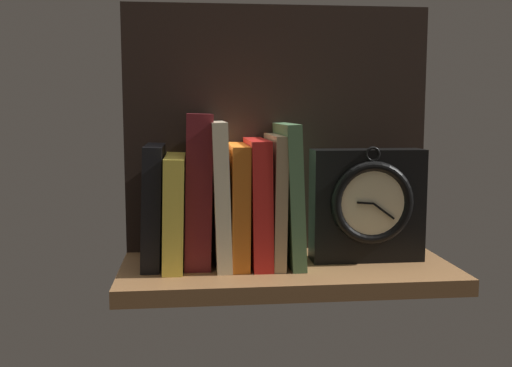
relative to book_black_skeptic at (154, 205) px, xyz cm
name	(u,v)px	position (x,y,z in cm)	size (l,w,h in cm)	color
ground_plane	(287,272)	(20.87, -2.46, -10.70)	(52.23, 23.62, 2.50)	brown
back_panel	(277,130)	(20.87, 8.75, 11.50)	(52.23, 1.20, 41.89)	black
book_black_skeptic	(154,205)	(0.00, 0.00, 0.00)	(2.84, 13.06, 18.90)	black
book_yellow_seinlanguage	(174,210)	(3.24, 0.00, -0.84)	(3.04, 16.30, 17.21)	gold
book_maroon_dawkins	(198,189)	(7.04, 0.00, 2.41)	(3.97, 12.14, 23.72)	maroon
book_cream_twain	(220,193)	(10.47, 0.00, 1.79)	(2.29, 15.83, 22.48)	beige
book_orange_pandolfini	(238,204)	(13.27, 0.00, 0.00)	(2.73, 15.52, 18.91)	orange
book_red_requiem	(257,201)	(16.44, 0.00, 0.40)	(3.01, 16.01, 19.70)	red
book_tan_shortstories	(274,199)	(19.18, 0.00, 0.75)	(1.88, 15.74, 20.40)	tan
book_green_romantic	(289,193)	(21.51, 0.00, 1.63)	(2.17, 16.30, 22.16)	#476B44
framed_clock	(368,205)	(34.13, -1.43, -0.27)	(18.06, 6.51, 18.67)	black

